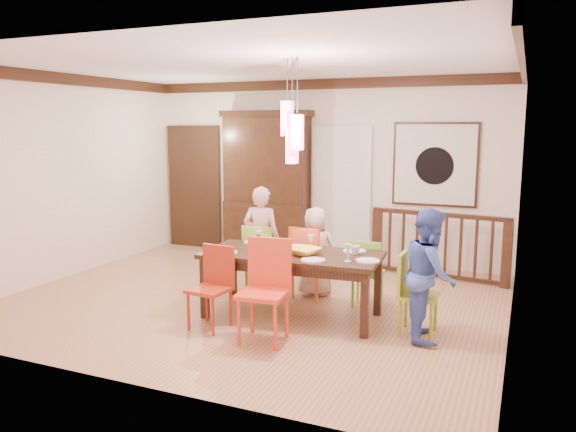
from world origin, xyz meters
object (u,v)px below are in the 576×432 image
at_px(dining_table, 292,260).
at_px(chair_end_right, 419,289).
at_px(person_end_right, 430,274).
at_px(person_far_mid, 315,251).
at_px(chair_far_left, 264,254).
at_px(china_hutch, 267,184).
at_px(person_far_left, 261,239).
at_px(balustrade, 438,244).

xyz_separation_m(dining_table, chair_end_right, (1.43, 0.01, -0.17)).
bearing_deg(person_end_right, person_far_mid, 45.71).
xyz_separation_m(chair_far_left, person_end_right, (2.23, -0.73, 0.15)).
bearing_deg(dining_table, chair_far_left, 131.43).
bearing_deg(china_hutch, person_far_left, -66.76).
bearing_deg(china_hutch, balustrade, -6.88).
distance_m(chair_far_left, person_far_mid, 0.67).
height_order(chair_far_left, chair_end_right, chair_far_left).
bearing_deg(balustrade, dining_table, -111.34).
relative_size(chair_far_left, china_hutch, 0.38).
bearing_deg(balustrade, china_hutch, -179.28).
height_order(chair_end_right, person_far_left, person_far_left).
bearing_deg(person_far_mid, china_hutch, -71.22).
distance_m(chair_end_right, person_end_right, 0.22).
bearing_deg(dining_table, person_far_mid, 89.63).
xyz_separation_m(chair_end_right, balustrade, (-0.14, 2.32, 0.00)).
relative_size(chair_far_left, person_far_left, 0.66).
bearing_deg(dining_table, chair_end_right, -3.38).
xyz_separation_m(dining_table, china_hutch, (-1.58, 2.68, 0.55)).
relative_size(dining_table, person_end_right, 1.52).
bearing_deg(china_hutch, person_end_right, -41.16).
bearing_deg(chair_end_right, balustrade, 3.09).
relative_size(balustrade, person_end_right, 1.47).
distance_m(china_hutch, person_far_mid, 2.43).
bearing_deg(chair_far_left, balustrade, -138.95).
distance_m(balustrade, person_far_mid, 1.96).
height_order(china_hutch, person_end_right, china_hutch).
distance_m(chair_end_right, person_far_left, 2.38).
bearing_deg(person_end_right, balustrade, -7.25).
bearing_deg(person_far_left, person_far_mid, -179.08).
height_order(dining_table, china_hutch, china_hutch).
height_order(person_far_left, person_far_mid, person_far_left).
relative_size(balustrade, person_far_mid, 1.73).
bearing_deg(chair_far_left, china_hutch, -64.72).
height_order(china_hutch, person_far_mid, china_hutch).
relative_size(chair_end_right, person_far_left, 0.62).
bearing_deg(person_far_left, chair_far_left, 120.14).
xyz_separation_m(dining_table, chair_far_left, (-0.68, 0.68, -0.14)).
height_order(chair_far_left, china_hutch, china_hutch).
bearing_deg(balustrade, chair_far_left, -132.43).
distance_m(person_far_left, person_far_mid, 0.75).
bearing_deg(china_hutch, chair_end_right, -41.48).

